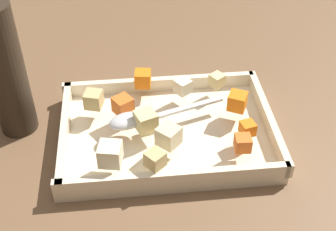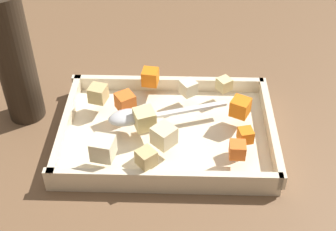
% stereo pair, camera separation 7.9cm
% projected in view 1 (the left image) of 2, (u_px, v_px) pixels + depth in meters
% --- Properties ---
extents(ground_plane, '(4.00, 4.00, 0.00)m').
position_uv_depth(ground_plane, '(165.00, 136.00, 0.83)').
color(ground_plane, brown).
extents(baking_dish, '(0.36, 0.25, 0.04)m').
position_uv_depth(baking_dish, '(168.00, 133.00, 0.82)').
color(baking_dish, beige).
rests_on(baking_dish, ground_plane).
extents(carrot_chunk_corner_se, '(0.04, 0.04, 0.03)m').
position_uv_depth(carrot_chunk_corner_se, '(237.00, 101.00, 0.81)').
color(carrot_chunk_corner_se, orange).
rests_on(carrot_chunk_corner_se, baking_dish).
extents(carrot_chunk_heap_top, '(0.03, 0.03, 0.02)m').
position_uv_depth(carrot_chunk_heap_top, '(243.00, 143.00, 0.74)').
color(carrot_chunk_heap_top, orange).
rests_on(carrot_chunk_heap_top, baking_dish).
extents(carrot_chunk_back_center, '(0.03, 0.03, 0.03)m').
position_uv_depth(carrot_chunk_back_center, '(143.00, 79.00, 0.86)').
color(carrot_chunk_back_center, orange).
rests_on(carrot_chunk_back_center, baking_dish).
extents(carrot_chunk_near_right, '(0.04, 0.04, 0.03)m').
position_uv_depth(carrot_chunk_near_right, '(123.00, 105.00, 0.80)').
color(carrot_chunk_near_right, orange).
rests_on(carrot_chunk_near_right, baking_dish).
extents(carrot_chunk_near_spoon, '(0.03, 0.03, 0.02)m').
position_uv_depth(carrot_chunk_near_spoon, '(248.00, 128.00, 0.77)').
color(carrot_chunk_near_spoon, orange).
rests_on(carrot_chunk_near_spoon, baking_dish).
extents(potato_chunk_near_left, '(0.04, 0.04, 0.03)m').
position_uv_depth(potato_chunk_near_left, '(146.00, 121.00, 0.77)').
color(potato_chunk_near_left, '#E0CC89').
rests_on(potato_chunk_near_left, baking_dish).
extents(potato_chunk_far_right, '(0.04, 0.04, 0.03)m').
position_uv_depth(potato_chunk_far_right, '(93.00, 99.00, 0.82)').
color(potato_chunk_far_right, tan).
rests_on(potato_chunk_far_right, baking_dish).
extents(potato_chunk_far_left, '(0.04, 0.04, 0.03)m').
position_uv_depth(potato_chunk_far_left, '(155.00, 159.00, 0.71)').
color(potato_chunk_far_left, tan).
rests_on(potato_chunk_far_left, baking_dish).
extents(potato_chunk_corner_ne, '(0.04, 0.04, 0.03)m').
position_uv_depth(potato_chunk_corner_ne, '(183.00, 86.00, 0.85)').
color(potato_chunk_corner_ne, beige).
rests_on(potato_chunk_corner_ne, baking_dish).
extents(potato_chunk_rim_edge, '(0.04, 0.04, 0.03)m').
position_uv_depth(potato_chunk_rim_edge, '(110.00, 154.00, 0.71)').
color(potato_chunk_rim_edge, beige).
rests_on(potato_chunk_rim_edge, baking_dish).
extents(potato_chunk_corner_nw, '(0.05, 0.05, 0.03)m').
position_uv_depth(potato_chunk_corner_nw, '(169.00, 136.00, 0.74)').
color(potato_chunk_corner_nw, beige).
rests_on(potato_chunk_corner_nw, baking_dish).
extents(potato_chunk_front_center, '(0.03, 0.03, 0.02)m').
position_uv_depth(potato_chunk_front_center, '(217.00, 80.00, 0.87)').
color(potato_chunk_front_center, '#E0CC89').
rests_on(potato_chunk_front_center, baking_dish).
extents(serving_spoon, '(0.21, 0.08, 0.02)m').
position_uv_depth(serving_spoon, '(135.00, 119.00, 0.79)').
color(serving_spoon, silver).
rests_on(serving_spoon, baking_dish).
extents(pepper_mill, '(0.06, 0.06, 0.26)m').
position_uv_depth(pepper_mill, '(5.00, 71.00, 0.77)').
color(pepper_mill, '#2D2319').
rests_on(pepper_mill, ground_plane).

